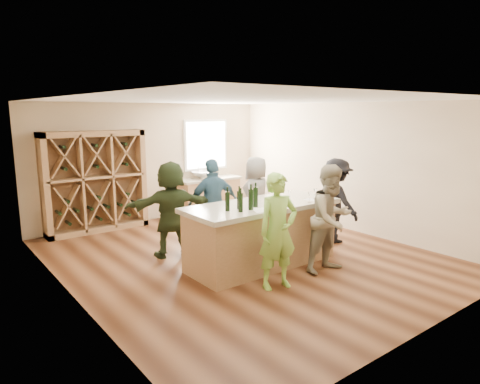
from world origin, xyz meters
TOP-DOWN VIEW (x-y plane):
  - floor at (0.00, 0.00)m, footprint 6.00×7.00m
  - ceiling at (0.00, 0.00)m, footprint 6.00×7.00m
  - wall_back at (0.00, 3.55)m, footprint 6.00×0.10m
  - wall_front at (0.00, -3.55)m, footprint 6.00×0.10m
  - wall_left at (-3.05, 0.00)m, footprint 0.10×7.00m
  - wall_right at (3.05, 0.00)m, footprint 0.10×7.00m
  - window_frame at (1.50, 3.47)m, footprint 1.30×0.06m
  - window_pane at (1.50, 3.44)m, footprint 1.18×0.01m
  - wine_rack at (-1.50, 3.27)m, footprint 2.20×0.45m
  - back_counter_base at (1.40, 3.20)m, footprint 1.60×0.58m
  - back_counter_top at (1.40, 3.20)m, footprint 1.70×0.62m
  - sink at (1.20, 3.20)m, footprint 0.54×0.54m
  - faucet at (1.20, 3.38)m, footprint 0.02×0.02m
  - tasting_counter_base at (0.00, -0.54)m, footprint 2.60×1.00m
  - tasting_counter_top at (0.00, -0.54)m, footprint 2.72×1.12m
  - wine_bottle_a at (-0.80, -0.64)m, footprint 0.08×0.08m
  - wine_bottle_b at (-0.68, -0.82)m, footprint 0.09×0.09m
  - wine_bottle_c at (-0.57, -0.65)m, footprint 0.09×0.09m
  - wine_bottle_d at (-0.45, -0.80)m, footprint 0.09×0.09m
  - wine_bottle_e at (-0.27, -0.69)m, footprint 0.09×0.09m
  - wine_glass_b at (0.16, -1.00)m, footprint 0.08×0.08m
  - wine_glass_c at (0.69, -0.98)m, footprint 0.07×0.07m
  - wine_glass_d at (0.49, -0.69)m, footprint 0.07×0.07m
  - wine_glass_e at (0.99, -0.83)m, footprint 0.09×0.09m
  - tasting_menu_a at (-0.36, -0.92)m, footprint 0.32×0.37m
  - tasting_menu_b at (0.20, -0.90)m, footprint 0.26×0.31m
  - tasting_menu_c at (0.87, -0.88)m, footprint 0.28×0.33m
  - person_near_left at (-0.46, -1.43)m, footprint 0.72×0.58m
  - person_near_right at (0.69, -1.47)m, footprint 0.87×0.49m
  - person_server at (2.03, -0.44)m, footprint 0.62×1.14m
  - person_far_mid at (-0.16, 0.69)m, footprint 1.11×0.74m
  - person_far_right at (0.99, 0.80)m, footprint 0.98×0.84m
  - person_far_left at (-1.00, 0.80)m, footprint 1.73×1.05m
  - wine_bottle_f at (0.05, -0.84)m, footprint 0.07×0.07m

SIDE VIEW (x-z plane):
  - floor at x=0.00m, z-range -0.10..0.00m
  - back_counter_base at x=1.40m, z-range 0.00..0.86m
  - tasting_counter_base at x=0.00m, z-range 0.00..1.00m
  - person_far_right at x=0.99m, z-range 0.00..1.69m
  - person_server at x=2.03m, z-range 0.00..1.69m
  - person_far_mid at x=-0.16m, z-range 0.00..1.74m
  - person_near_left at x=-0.46m, z-range 0.00..1.74m
  - person_far_left at x=-1.00m, z-range 0.00..1.75m
  - person_near_right at x=0.69m, z-range 0.00..1.78m
  - back_counter_top at x=1.40m, z-range 0.86..0.92m
  - sink at x=1.20m, z-range 0.92..1.11m
  - tasting_counter_top at x=0.00m, z-range 1.00..1.08m
  - faucet at x=1.20m, z-range 0.92..1.22m
  - tasting_menu_a at x=-0.36m, z-range 1.08..1.08m
  - tasting_menu_b at x=0.20m, z-range 1.08..1.08m
  - tasting_menu_c at x=0.87m, z-range 1.08..1.08m
  - wine_rack at x=-1.50m, z-range 0.00..2.20m
  - wine_glass_b at x=0.16m, z-range 1.08..1.24m
  - wine_glass_c at x=0.69m, z-range 1.08..1.25m
  - wine_glass_e at x=0.99m, z-range 1.08..1.26m
  - wine_glass_d at x=0.49m, z-range 1.08..1.27m
  - wine_bottle_c at x=-0.57m, z-range 1.08..1.37m
  - wine_bottle_b at x=-0.68m, z-range 1.08..1.38m
  - wine_bottle_f at x=0.05m, z-range 1.08..1.38m
  - wine_bottle_a at x=-0.80m, z-range 1.08..1.38m
  - wine_bottle_e at x=-0.27m, z-range 1.08..1.40m
  - wine_bottle_d at x=-0.45m, z-range 1.08..1.41m
  - wall_back at x=0.00m, z-range 0.00..2.80m
  - wall_front at x=0.00m, z-range 0.00..2.80m
  - wall_left at x=-3.05m, z-range 0.00..2.80m
  - wall_right at x=3.05m, z-range 0.00..2.80m
  - window_frame at x=1.50m, z-range 1.10..2.40m
  - window_pane at x=1.50m, z-range 1.16..2.34m
  - ceiling at x=0.00m, z-range 2.80..2.90m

